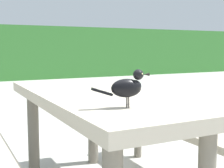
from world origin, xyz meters
The scene contains 2 objects.
picnic_table_foreground centered at (0.08, 0.19, 0.56)m, with size 1.69×1.80×0.74m.
bird_grackle centered at (-0.02, -0.35, 0.84)m, with size 0.28×0.10×0.18m.
Camera 1 is at (-0.78, -1.66, 1.03)m, focal length 51.21 mm.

